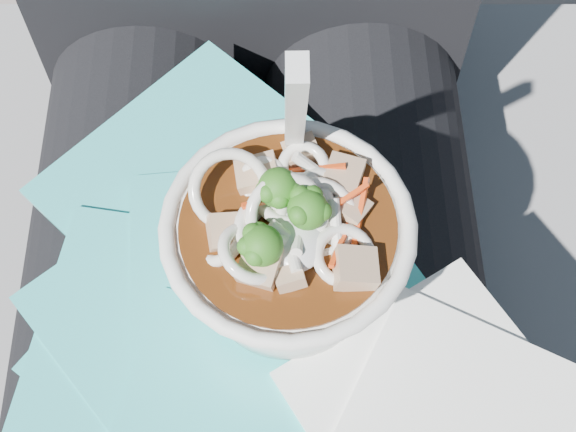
{
  "coord_description": "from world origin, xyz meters",
  "views": [
    {
      "loc": [
        0.02,
        -0.19,
        1.06
      ],
      "look_at": [
        0.02,
        0.01,
        0.7
      ],
      "focal_mm": 50.0,
      "sensor_mm": 36.0,
      "label": 1
    }
  ],
  "objects_px": {
    "lap": "(255,350)",
    "udon_bowl": "(288,246)",
    "person_body": "(254,217)",
    "stone_ledge": "(265,309)",
    "plastic_bag": "(224,303)"
  },
  "relations": [
    {
      "from": "stone_ledge",
      "to": "udon_bowl",
      "type": "xyz_separation_m",
      "value": [
        0.02,
        -0.14,
        0.44
      ]
    },
    {
      "from": "stone_ledge",
      "to": "person_body",
      "type": "height_order",
      "value": "person_body"
    },
    {
      "from": "lap",
      "to": "person_body",
      "type": "xyz_separation_m",
      "value": [
        0.0,
        0.09,
        0.03
      ]
    },
    {
      "from": "plastic_bag",
      "to": "udon_bowl",
      "type": "distance_m",
      "value": 0.07
    },
    {
      "from": "lap",
      "to": "udon_bowl",
      "type": "height_order",
      "value": "udon_bowl"
    },
    {
      "from": "stone_ledge",
      "to": "plastic_bag",
      "type": "height_order",
      "value": "plastic_bag"
    },
    {
      "from": "lap",
      "to": "person_body",
      "type": "distance_m",
      "value": 0.1
    },
    {
      "from": "lap",
      "to": "person_body",
      "type": "bearing_deg",
      "value": 90.0
    },
    {
      "from": "lap",
      "to": "udon_bowl",
      "type": "relative_size",
      "value": 2.47
    },
    {
      "from": "lap",
      "to": "udon_bowl",
      "type": "xyz_separation_m",
      "value": [
        0.02,
        0.01,
        0.14
      ]
    },
    {
      "from": "lap",
      "to": "person_body",
      "type": "height_order",
      "value": "person_body"
    },
    {
      "from": "stone_ledge",
      "to": "plastic_bag",
      "type": "xyz_separation_m",
      "value": [
        -0.02,
        -0.15,
        0.39
      ]
    },
    {
      "from": "person_body",
      "to": "plastic_bag",
      "type": "xyz_separation_m",
      "value": [
        -0.02,
        -0.09,
        0.06
      ]
    },
    {
      "from": "stone_ledge",
      "to": "lap",
      "type": "height_order",
      "value": "lap"
    },
    {
      "from": "stone_ledge",
      "to": "person_body",
      "type": "xyz_separation_m",
      "value": [
        0.0,
        -0.06,
        0.33
      ]
    }
  ]
}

